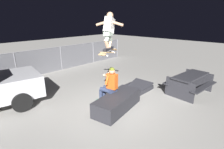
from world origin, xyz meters
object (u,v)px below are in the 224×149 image
(skater_airborne, at_px, (109,30))
(kicker_ramp, at_px, (138,88))
(skateboard, at_px, (108,52))
(picnic_table_back, at_px, (190,81))
(person_sitting_on_ledge, at_px, (109,84))
(ledge_box_main, at_px, (117,102))

(skater_airborne, distance_m, kicker_ramp, 2.98)
(skateboard, bearing_deg, picnic_table_back, -29.89)
(skater_airborne, bearing_deg, picnic_table_back, -30.67)
(person_sitting_on_ledge, xyz_separation_m, skateboard, (-0.05, -0.02, 1.07))
(person_sitting_on_ledge, bearing_deg, skateboard, -161.82)
(kicker_ramp, relative_size, picnic_table_back, 0.57)
(skater_airborne, relative_size, kicker_ramp, 1.07)
(ledge_box_main, height_order, picnic_table_back, picnic_table_back)
(skateboard, xyz_separation_m, skater_airborne, (0.05, 0.02, 0.69))
(picnic_table_back, bearing_deg, person_sitting_on_ledge, 149.35)
(person_sitting_on_ledge, relative_size, picnic_table_back, 0.72)
(ledge_box_main, distance_m, kicker_ramp, 1.90)
(ledge_box_main, relative_size, person_sitting_on_ledge, 1.41)
(person_sitting_on_ledge, distance_m, skateboard, 1.07)
(ledge_box_main, bearing_deg, skater_airborne, 78.73)
(ledge_box_main, height_order, skater_airborne, skater_airborne)
(kicker_ramp, bearing_deg, skateboard, -178.17)
(skateboard, bearing_deg, ledge_box_main, -94.76)
(ledge_box_main, distance_m, picnic_table_back, 3.12)
(ledge_box_main, bearing_deg, skateboard, 85.24)
(person_sitting_on_ledge, xyz_separation_m, picnic_table_back, (2.78, -1.65, -0.23))
(kicker_ramp, distance_m, picnic_table_back, 2.03)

